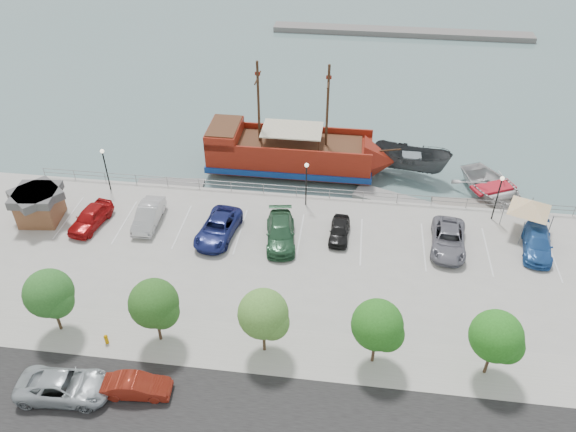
# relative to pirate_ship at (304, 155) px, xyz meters

# --- Properties ---
(ground) EXTENTS (160.00, 160.00, 0.00)m
(ground) POSITION_rel_pirate_ship_xyz_m (0.94, -13.41, -1.96)
(ground) COLOR slate
(sidewalk) EXTENTS (100.00, 4.00, 0.05)m
(sidewalk) POSITION_rel_pirate_ship_xyz_m (0.94, -23.41, -0.95)
(sidewalk) COLOR #A49F95
(sidewalk) RESTS_ON land_slab
(seawall_railing) EXTENTS (50.00, 0.06, 1.00)m
(seawall_railing) POSITION_rel_pirate_ship_xyz_m (0.94, -5.61, -0.44)
(seawall_railing) COLOR gray
(seawall_railing) RESTS_ON land_slab
(far_shore) EXTENTS (40.00, 3.00, 0.80)m
(far_shore) POSITION_rel_pirate_ship_xyz_m (10.94, 41.59, -1.56)
(far_shore) COLOR slate
(far_shore) RESTS_ON ground
(pirate_ship) EXTENTS (18.62, 5.22, 11.73)m
(pirate_ship) POSITION_rel_pirate_ship_xyz_m (0.00, 0.00, 0.00)
(pirate_ship) COLOR maroon
(pirate_ship) RESTS_ON ground
(patrol_boat) EXTENTS (8.04, 4.67, 2.93)m
(patrol_boat) POSITION_rel_pirate_ship_xyz_m (10.41, 0.82, -0.50)
(patrol_boat) COLOR #3E4143
(patrol_boat) RESTS_ON ground
(speedboat) EXTENTS (8.48, 9.53, 1.63)m
(speedboat) POSITION_rel_pirate_ship_xyz_m (17.82, -2.14, -1.15)
(speedboat) COLOR silver
(speedboat) RESTS_ON ground
(dock_west) EXTENTS (6.52, 2.48, 0.36)m
(dock_west) POSITION_rel_pirate_ship_xyz_m (-12.33, -4.21, -1.78)
(dock_west) COLOR slate
(dock_west) RESTS_ON ground
(dock_mid) EXTENTS (7.82, 4.60, 0.43)m
(dock_mid) POSITION_rel_pirate_ship_xyz_m (8.88, -4.21, -1.75)
(dock_mid) COLOR gray
(dock_mid) RESTS_ON ground
(dock_east) EXTENTS (7.42, 2.41, 0.42)m
(dock_east) POSITION_rel_pirate_ship_xyz_m (15.95, -4.21, -1.75)
(dock_east) COLOR gray
(dock_east) RESTS_ON ground
(shed) EXTENTS (3.83, 3.83, 2.87)m
(shed) POSITION_rel_pirate_ship_xyz_m (-21.10, -11.90, 0.57)
(shed) COLOR brown
(shed) RESTS_ON land_slab
(canopy_tent) EXTENTS (5.66, 5.66, 3.58)m
(canopy_tent) POSITION_rel_pirate_ship_xyz_m (19.24, -8.32, 2.15)
(canopy_tent) COLOR slate
(canopy_tent) RESTS_ON land_slab
(street_van) EXTENTS (5.77, 2.96, 1.56)m
(street_van) POSITION_rel_pirate_ship_xyz_m (-11.38, -28.31, -0.18)
(street_van) COLOR #A6AEB3
(street_van) RESTS_ON street
(street_sedan) EXTENTS (4.23, 1.78, 1.36)m
(street_sedan) POSITION_rel_pirate_ship_xyz_m (-7.12, -27.69, -0.28)
(street_sedan) COLOR maroon
(street_sedan) RESTS_ON street
(fire_hydrant) EXTENTS (0.27, 0.27, 0.77)m
(fire_hydrant) POSITION_rel_pirate_ship_xyz_m (-10.47, -24.21, -0.54)
(fire_hydrant) COLOR #C08100
(fire_hydrant) RESTS_ON sidewalk
(lamp_post_left) EXTENTS (0.36, 0.36, 4.28)m
(lamp_post_left) POSITION_rel_pirate_ship_xyz_m (-17.06, -6.91, 1.98)
(lamp_post_left) COLOR black
(lamp_post_left) RESTS_ON land_slab
(lamp_post_mid) EXTENTS (0.36, 0.36, 4.28)m
(lamp_post_mid) POSITION_rel_pirate_ship_xyz_m (0.94, -6.91, 1.98)
(lamp_post_mid) COLOR black
(lamp_post_mid) RESTS_ON land_slab
(lamp_post_right) EXTENTS (0.36, 0.36, 4.28)m
(lamp_post_right) POSITION_rel_pirate_ship_xyz_m (16.94, -6.91, 1.98)
(lamp_post_right) COLOR black
(lamp_post_right) RESTS_ON land_slab
(tree_b) EXTENTS (3.30, 3.20, 5.00)m
(tree_b) POSITION_rel_pirate_ship_xyz_m (-13.91, -23.48, 2.33)
(tree_b) COLOR #473321
(tree_b) RESTS_ON sidewalk
(tree_c) EXTENTS (3.30, 3.20, 5.00)m
(tree_c) POSITION_rel_pirate_ship_xyz_m (-6.91, -23.48, 2.33)
(tree_c) COLOR #473321
(tree_c) RESTS_ON sidewalk
(tree_d) EXTENTS (3.30, 3.20, 5.00)m
(tree_d) POSITION_rel_pirate_ship_xyz_m (0.09, -23.48, 2.33)
(tree_d) COLOR #473321
(tree_d) RESTS_ON sidewalk
(tree_e) EXTENTS (3.30, 3.20, 5.00)m
(tree_e) POSITION_rel_pirate_ship_xyz_m (7.09, -23.48, 2.33)
(tree_e) COLOR #473321
(tree_e) RESTS_ON sidewalk
(tree_f) EXTENTS (3.30, 3.20, 5.00)m
(tree_f) POSITION_rel_pirate_ship_xyz_m (14.09, -23.48, 2.33)
(tree_f) COLOR #473321
(tree_f) RESTS_ON sidewalk
(parked_car_a) EXTENTS (2.75, 5.02, 1.62)m
(parked_car_a) POSITION_rel_pirate_ship_xyz_m (-16.62, -12.15, -0.15)
(parked_car_a) COLOR #A00F10
(parked_car_a) RESTS_ON land_slab
(parked_car_b) EXTENTS (1.85, 4.94, 1.61)m
(parked_car_b) POSITION_rel_pirate_ship_xyz_m (-11.91, -11.25, -0.16)
(parked_car_b) COLOR #B6B6B6
(parked_car_b) RESTS_ON land_slab
(parked_car_c) EXTENTS (3.37, 6.03, 1.59)m
(parked_car_c) POSITION_rel_pirate_ship_xyz_m (-5.71, -12.19, -0.17)
(parked_car_c) COLOR navy
(parked_car_c) RESTS_ON land_slab
(parked_car_d) EXTENTS (3.08, 5.89, 1.63)m
(parked_car_d) POSITION_rel_pirate_ship_xyz_m (-0.57, -12.16, -0.15)
(parked_car_d) COLOR #265334
(parked_car_d) RESTS_ON land_slab
(parked_car_e) EXTENTS (1.73, 3.96, 1.33)m
(parked_car_e) POSITION_rel_pirate_ship_xyz_m (4.12, -11.05, -0.30)
(parked_car_e) COLOR black
(parked_car_e) RESTS_ON land_slab
(parked_car_g) EXTENTS (3.16, 5.91, 1.58)m
(parked_car_g) POSITION_rel_pirate_ship_xyz_m (12.77, -11.29, -0.17)
(parked_car_g) COLOR slate
(parked_car_g) RESTS_ON land_slab
(parked_car_h) EXTENTS (2.94, 5.48, 1.51)m
(parked_car_h) POSITION_rel_pirate_ship_xyz_m (19.71, -10.79, -0.21)
(parked_car_h) COLOR #2658A3
(parked_car_h) RESTS_ON land_slab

